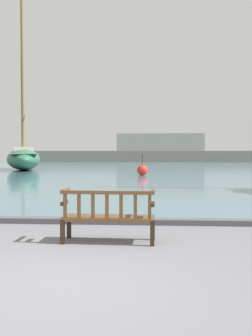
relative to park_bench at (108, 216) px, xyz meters
name	(u,v)px	position (x,y,z in m)	size (l,w,h in m)	color
ground_plane	(56,284)	(-0.39, -2.12, -0.47)	(160.00, 160.00, 0.00)	slate
harbor_water	(141,166)	(-0.39, 41.88, -0.43)	(100.00, 80.00, 0.08)	slate
quay_edge_kerb	(99,221)	(-0.39, 1.73, -0.41)	(40.00, 0.30, 0.12)	#4C4C50
park_bench	(108,216)	(0.00, 0.00, 0.00)	(1.61, 0.57, 0.92)	#322113
sailboat_mid_starboard	(23,156)	(-10.90, 27.33, 0.84)	(6.35, 10.98, 15.80)	#2D6647
channel_buoy	(142,170)	(0.22, 19.00, -0.03)	(0.72, 0.72, 1.42)	red
far_breakwater	(150,152)	(0.82, 61.69, 1.42)	(44.36, 2.40, 6.99)	slate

